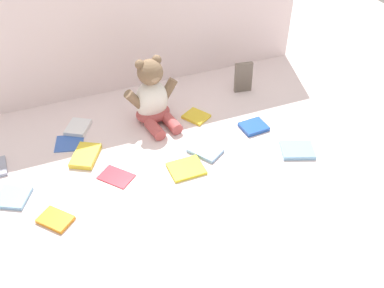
% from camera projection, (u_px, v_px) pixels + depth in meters
% --- Properties ---
extents(ground_plane, '(3.20, 3.20, 0.00)m').
position_uv_depth(ground_plane, '(186.00, 148.00, 1.59)').
color(ground_plane, silver).
extents(backdrop_drape, '(1.42, 0.03, 0.61)m').
position_uv_depth(backdrop_drape, '(141.00, 17.00, 1.74)').
color(backdrop_drape, silver).
rests_on(backdrop_drape, ground_plane).
extents(teddy_bear, '(0.22, 0.21, 0.27)m').
position_uv_depth(teddy_bear, '(152.00, 99.00, 1.66)').
color(teddy_bear, white).
rests_on(teddy_bear, ground_plane).
extents(book_case_0, '(0.13, 0.13, 0.01)m').
position_uv_depth(book_case_0, '(116.00, 176.00, 1.47)').
color(book_case_0, red).
rests_on(book_case_0, ground_plane).
extents(book_case_2, '(0.12, 0.10, 0.01)m').
position_uv_depth(book_case_2, '(186.00, 169.00, 1.50)').
color(book_case_2, yellow).
rests_on(book_case_2, ground_plane).
extents(book_case_3, '(0.12, 0.12, 0.01)m').
position_uv_depth(book_case_3, '(55.00, 219.00, 1.32)').
color(book_case_3, orange).
rests_on(book_case_3, ground_plane).
extents(book_case_4, '(0.08, 0.03, 0.13)m').
position_uv_depth(book_case_4, '(243.00, 77.00, 1.85)').
color(book_case_4, '#63584C').
rests_on(book_case_4, ground_plane).
extents(book_case_5, '(0.13, 0.15, 0.02)m').
position_uv_depth(book_case_5, '(86.00, 156.00, 1.54)').
color(book_case_5, yellow).
rests_on(book_case_5, ground_plane).
extents(book_case_6, '(0.10, 0.09, 0.02)m').
position_uv_depth(book_case_6, '(254.00, 127.00, 1.67)').
color(book_case_6, '#1F4FAC').
rests_on(book_case_6, ground_plane).
extents(book_case_7, '(0.13, 0.14, 0.01)m').
position_uv_depth(book_case_7, '(205.00, 151.00, 1.57)').
color(book_case_7, '#82AFDE').
rests_on(book_case_7, ground_plane).
extents(book_case_8, '(0.12, 0.12, 0.02)m').
position_uv_depth(book_case_8, '(78.00, 128.00, 1.67)').
color(book_case_8, silver).
rests_on(book_case_8, ground_plane).
extents(book_case_9, '(0.13, 0.13, 0.01)m').
position_uv_depth(book_case_9, '(13.00, 197.00, 1.39)').
color(book_case_9, '#79ABD2').
rests_on(book_case_9, ground_plane).
extents(book_case_10, '(0.12, 0.12, 0.01)m').
position_uv_depth(book_case_10, '(69.00, 143.00, 1.61)').
color(book_case_10, '#355CB6').
rests_on(book_case_10, ground_plane).
extents(book_case_11, '(0.14, 0.13, 0.02)m').
position_uv_depth(book_case_11, '(297.00, 150.00, 1.57)').
color(book_case_11, '#7EB7E2').
rests_on(book_case_11, ground_plane).
extents(book_case_12, '(0.11, 0.12, 0.01)m').
position_uv_depth(book_case_12, '(196.00, 116.00, 1.73)').
color(book_case_12, gold).
rests_on(book_case_12, ground_plane).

